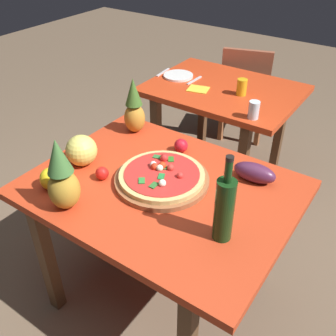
{
  "coord_description": "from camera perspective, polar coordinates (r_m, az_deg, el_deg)",
  "views": [
    {
      "loc": [
        0.82,
        -1.14,
        1.82
      ],
      "look_at": [
        -0.02,
        0.08,
        0.79
      ],
      "focal_mm": 41.03,
      "sensor_mm": 36.0,
      "label": 1
    }
  ],
  "objects": [
    {
      "name": "pineapple_right",
      "position": [
        1.63,
        -15.47,
        -1.46
      ],
      "size": [
        0.13,
        0.13,
        0.33
      ],
      "color": "#B2882C",
      "rests_on": "display_table"
    },
    {
      "name": "pineapple_left",
      "position": [
        2.14,
        -5.05,
        8.79
      ],
      "size": [
        0.12,
        0.12,
        0.32
      ],
      "color": "#BC802A",
      "rests_on": "display_table"
    },
    {
      "name": "dining_chair",
      "position": [
        3.44,
        11.38,
        11.51
      ],
      "size": [
        0.5,
        0.5,
        0.85
      ],
      "rotation": [
        0.0,
        0.0,
        3.45
      ],
      "color": "#955833",
      "rests_on": "ground_plane"
    },
    {
      "name": "drinking_glass_juice",
      "position": [
        2.67,
        10.9,
        11.73
      ],
      "size": [
        0.07,
        0.07,
        0.11
      ],
      "primitive_type": "cylinder",
      "color": "gold",
      "rests_on": "background_table"
    },
    {
      "name": "ground_plane",
      "position": [
        2.3,
        -0.79,
        -17.33
      ],
      "size": [
        10.0,
        10.0,
        0.0
      ],
      "primitive_type": "plane",
      "color": "brown"
    },
    {
      "name": "wine_bottle",
      "position": [
        1.45,
        8.36,
        -5.97
      ],
      "size": [
        0.08,
        0.08,
        0.38
      ],
      "color": "#143413",
      "rests_on": "display_table"
    },
    {
      "name": "melon",
      "position": [
        1.93,
        -12.73,
        2.57
      ],
      "size": [
        0.15,
        0.15,
        0.15
      ],
      "primitive_type": "sphere",
      "color": "#DFD661",
      "rests_on": "display_table"
    },
    {
      "name": "drinking_glass_water",
      "position": [
        2.37,
        12.63,
        8.42
      ],
      "size": [
        0.07,
        0.07,
        0.11
      ],
      "primitive_type": "cylinder",
      "color": "silver",
      "rests_on": "background_table"
    },
    {
      "name": "bell_pepper",
      "position": [
        1.81,
        -17.04,
        -1.55
      ],
      "size": [
        0.1,
        0.1,
        0.11
      ],
      "primitive_type": "ellipsoid",
      "color": "yellow",
      "rests_on": "display_table"
    },
    {
      "name": "tomato_beside_pepper",
      "position": [
        2.0,
        1.95,
        3.35
      ],
      "size": [
        0.07,
        0.07,
        0.07
      ],
      "primitive_type": "sphere",
      "color": "red",
      "rests_on": "display_table"
    },
    {
      "name": "eggplant",
      "position": [
        1.82,
        12.74,
        -0.66
      ],
      "size": [
        0.21,
        0.11,
        0.09
      ],
      "primitive_type": "ellipsoid",
      "rotation": [
        0.0,
        0.0,
        0.09
      ],
      "color": "#512443",
      "rests_on": "display_table"
    },
    {
      "name": "pizza_board",
      "position": [
        1.79,
        -0.91,
        -1.74
      ],
      "size": [
        0.44,
        0.44,
        0.02
      ],
      "primitive_type": "cylinder",
      "color": "#955833",
      "rests_on": "display_table"
    },
    {
      "name": "tomato_at_corner",
      "position": [
        1.82,
        -9.76,
        -0.77
      ],
      "size": [
        0.06,
        0.06,
        0.06
      ],
      "primitive_type": "sphere",
      "color": "red",
      "rests_on": "display_table"
    },
    {
      "name": "background_table",
      "position": [
        2.82,
        8.11,
        9.79
      ],
      "size": [
        1.04,
        0.79,
        0.74
      ],
      "color": "#523520",
      "rests_on": "ground_plane"
    },
    {
      "name": "display_table",
      "position": [
        1.83,
        -0.96,
        -4.84
      ],
      "size": [
        1.2,
        0.92,
        0.74
      ],
      "color": "#523520",
      "rests_on": "ground_plane"
    },
    {
      "name": "knife_utensil",
      "position": [
        2.87,
        3.94,
        12.86
      ],
      "size": [
        0.02,
        0.18,
        0.01
      ],
      "primitive_type": "cube",
      "rotation": [
        0.0,
        0.0,
        -0.02
      ],
      "color": "silver",
      "rests_on": "background_table"
    },
    {
      "name": "dinner_plate",
      "position": [
        2.93,
        1.54,
        13.55
      ],
      "size": [
        0.22,
        0.22,
        0.02
      ],
      "primitive_type": "cylinder",
      "color": "white",
      "rests_on": "background_table"
    },
    {
      "name": "napkin_folded",
      "position": [
        2.73,
        4.51,
        11.6
      ],
      "size": [
        0.16,
        0.15,
        0.01
      ],
      "primitive_type": "cube",
      "rotation": [
        0.0,
        0.0,
        0.25
      ],
      "color": "yellow",
      "rests_on": "background_table"
    },
    {
      "name": "pizza",
      "position": [
        1.78,
        -0.91,
        -0.99
      ],
      "size": [
        0.4,
        0.4,
        0.06
      ],
      "color": "#DBB86D",
      "rests_on": "pizza_board"
    },
    {
      "name": "fork_utensil",
      "position": [
        3.01,
        -0.76,
        14.03
      ],
      "size": [
        0.03,
        0.18,
        0.01
      ],
      "primitive_type": "cube",
      "rotation": [
        0.0,
        0.0,
        0.09
      ],
      "color": "silver",
      "rests_on": "background_table"
    }
  ]
}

